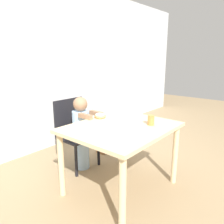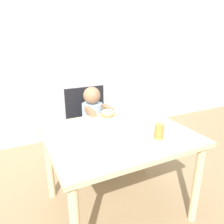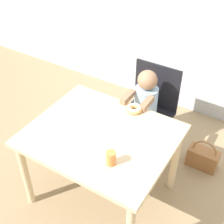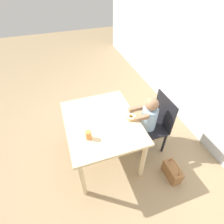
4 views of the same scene
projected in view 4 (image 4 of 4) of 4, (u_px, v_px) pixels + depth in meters
ground_plane at (103, 154)px, 2.64m from camera, size 12.00×12.00×0.00m
wall_back at (220, 61)px, 2.19m from camera, size 8.00×0.05×2.50m
dining_table at (102, 126)px, 2.23m from camera, size 1.07×0.89×0.71m
chair at (155, 123)px, 2.50m from camera, size 0.45×0.38×0.87m
child_figure at (148, 124)px, 2.45m from camera, size 0.23×0.38×0.92m
donut at (131, 117)px, 2.18m from camera, size 0.13×0.13×0.05m
napkin at (117, 124)px, 2.12m from camera, size 0.32×0.32×0.00m
handbag at (172, 171)px, 2.31m from camera, size 0.29×0.14×0.31m
cup at (89, 135)px, 1.93m from camera, size 0.07×0.07×0.10m
plate at (112, 102)px, 2.44m from camera, size 0.19×0.19×0.01m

